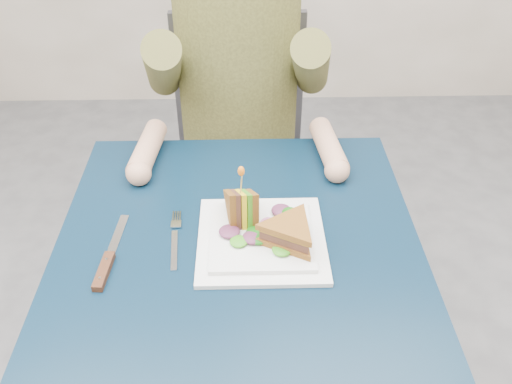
{
  "coord_description": "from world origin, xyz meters",
  "views": [
    {
      "loc": [
        0.02,
        -0.84,
        1.49
      ],
      "look_at": [
        0.04,
        0.03,
        0.82
      ],
      "focal_mm": 38.0,
      "sensor_mm": 36.0,
      "label": 1
    }
  ],
  "objects_px": {
    "sandwich_flat": "(290,233)",
    "fork": "(175,241)",
    "table": "(239,262)",
    "chair": "(240,140)",
    "plate": "(261,238)",
    "diner": "(237,44)",
    "knife": "(107,264)",
    "sandwich_upright": "(242,208)"
  },
  "relations": [
    {
      "from": "table",
      "to": "fork",
      "type": "xyz_separation_m",
      "value": [
        -0.13,
        -0.02,
        0.08
      ]
    },
    {
      "from": "chair",
      "to": "fork",
      "type": "distance_m",
      "value": 0.73
    },
    {
      "from": "chair",
      "to": "plate",
      "type": "xyz_separation_m",
      "value": [
        0.05,
        -0.7,
        0.2
      ]
    },
    {
      "from": "diner",
      "to": "table",
      "type": "bearing_deg",
      "value": -90.0
    },
    {
      "from": "knife",
      "to": "sandwich_flat",
      "type": "bearing_deg",
      "value": 6.21
    },
    {
      "from": "knife",
      "to": "diner",
      "type": "bearing_deg",
      "value": 68.5
    },
    {
      "from": "table",
      "to": "sandwich_flat",
      "type": "distance_m",
      "value": 0.17
    },
    {
      "from": "diner",
      "to": "chair",
      "type": "bearing_deg",
      "value": 90.0
    },
    {
      "from": "table",
      "to": "plate",
      "type": "relative_size",
      "value": 2.88
    },
    {
      "from": "sandwich_upright",
      "to": "fork",
      "type": "relative_size",
      "value": 0.72
    },
    {
      "from": "chair",
      "to": "plate",
      "type": "height_order",
      "value": "chair"
    },
    {
      "from": "chair",
      "to": "diner",
      "type": "distance_m",
      "value": 0.39
    },
    {
      "from": "table",
      "to": "diner",
      "type": "bearing_deg",
      "value": 90.0
    },
    {
      "from": "table",
      "to": "chair",
      "type": "xyz_separation_m",
      "value": [
        0.0,
        0.68,
        -0.11
      ]
    },
    {
      "from": "chair",
      "to": "sandwich_flat",
      "type": "distance_m",
      "value": 0.77
    },
    {
      "from": "sandwich_upright",
      "to": "sandwich_flat",
      "type": "bearing_deg",
      "value": -36.61
    },
    {
      "from": "fork",
      "to": "sandwich_upright",
      "type": "bearing_deg",
      "value": 16.55
    },
    {
      "from": "fork",
      "to": "knife",
      "type": "distance_m",
      "value": 0.14
    },
    {
      "from": "plate",
      "to": "diner",
      "type": "bearing_deg",
      "value": 94.66
    },
    {
      "from": "chair",
      "to": "sandwich_upright",
      "type": "distance_m",
      "value": 0.7
    },
    {
      "from": "sandwich_flat",
      "to": "fork",
      "type": "relative_size",
      "value": 1.03
    },
    {
      "from": "knife",
      "to": "chair",
      "type": "bearing_deg",
      "value": 71.43
    },
    {
      "from": "sandwich_upright",
      "to": "knife",
      "type": "bearing_deg",
      "value": -157.62
    },
    {
      "from": "sandwich_flat",
      "to": "table",
      "type": "bearing_deg",
      "value": 155.44
    },
    {
      "from": "knife",
      "to": "table",
      "type": "bearing_deg",
      "value": 18.56
    },
    {
      "from": "diner",
      "to": "fork",
      "type": "relative_size",
      "value": 4.15
    },
    {
      "from": "table",
      "to": "knife",
      "type": "bearing_deg",
      "value": -161.44
    },
    {
      "from": "plate",
      "to": "sandwich_flat",
      "type": "xyz_separation_m",
      "value": [
        0.06,
        -0.02,
        0.04
      ]
    },
    {
      "from": "sandwich_flat",
      "to": "sandwich_upright",
      "type": "relative_size",
      "value": 1.44
    },
    {
      "from": "plate",
      "to": "fork",
      "type": "relative_size",
      "value": 1.45
    },
    {
      "from": "sandwich_flat",
      "to": "plate",
      "type": "bearing_deg",
      "value": 155.56
    },
    {
      "from": "knife",
      "to": "sandwich_upright",
      "type": "bearing_deg",
      "value": 22.38
    },
    {
      "from": "table",
      "to": "diner",
      "type": "relative_size",
      "value": 1.01
    },
    {
      "from": "sandwich_flat",
      "to": "knife",
      "type": "relative_size",
      "value": 0.84
    },
    {
      "from": "plate",
      "to": "sandwich_upright",
      "type": "bearing_deg",
      "value": 131.09
    },
    {
      "from": "plate",
      "to": "knife",
      "type": "distance_m",
      "value": 0.31
    },
    {
      "from": "diner",
      "to": "knife",
      "type": "distance_m",
      "value": 0.72
    },
    {
      "from": "table",
      "to": "plate",
      "type": "height_order",
      "value": "plate"
    },
    {
      "from": "diner",
      "to": "knife",
      "type": "relative_size",
      "value": 3.36
    },
    {
      "from": "sandwich_flat",
      "to": "fork",
      "type": "xyz_separation_m",
      "value": [
        -0.23,
        0.03,
        -0.04
      ]
    },
    {
      "from": "plate",
      "to": "sandwich_flat",
      "type": "bearing_deg",
      "value": -24.44
    },
    {
      "from": "diner",
      "to": "knife",
      "type": "bearing_deg",
      "value": -111.5
    }
  ]
}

